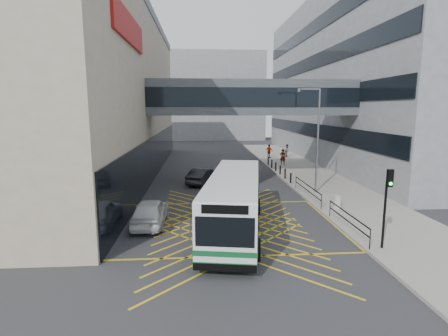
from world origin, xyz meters
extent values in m
plane|color=#333335|center=(0.00, 0.00, 0.00)|extent=(120.00, 120.00, 0.00)
cube|color=#B5A68B|center=(-18.00, 16.00, 8.00)|extent=(24.00, 42.00, 16.00)
cube|color=black|center=(-5.96, 16.00, 2.00)|extent=(0.10, 41.50, 4.00)
cube|color=#9F120F|center=(-5.92, 4.00, 11.50)|extent=(0.18, 9.00, 1.80)
cube|color=gray|center=(-5.96, 16.00, 15.60)|extent=(0.12, 41.50, 0.80)
cube|color=gray|center=(24.00, 24.00, 10.00)|extent=(24.00, 44.00, 20.00)
cube|color=black|center=(11.96, 24.00, 4.00)|extent=(0.10, 43.50, 1.60)
cube|color=black|center=(11.96, 24.00, 8.00)|extent=(0.10, 43.50, 1.60)
cube|color=black|center=(11.96, 24.00, 12.00)|extent=(0.10, 43.50, 1.60)
cube|color=black|center=(11.96, 24.00, 16.00)|extent=(0.10, 43.50, 1.60)
cube|color=gray|center=(-2.00, 60.00, 9.00)|extent=(28.00, 16.00, 18.00)
cube|color=#43484D|center=(3.00, 12.00, 7.50)|extent=(20.00, 4.00, 3.00)
cube|color=black|center=(3.00, 9.98, 7.50)|extent=(19.50, 0.06, 1.60)
cube|color=black|center=(3.00, 14.02, 7.50)|extent=(19.50, 0.06, 1.60)
cube|color=gray|center=(9.00, 15.00, 0.08)|extent=(6.00, 54.00, 0.16)
cube|color=gold|center=(0.00, 0.00, 0.00)|extent=(12.00, 9.00, 0.01)
cube|color=white|center=(0.19, -1.20, 1.69)|extent=(4.29, 11.23, 2.69)
cube|color=#105028|center=(0.19, -1.20, 0.52)|extent=(4.34, 11.27, 0.34)
cube|color=#105028|center=(0.19, -1.20, 1.05)|extent=(4.36, 11.28, 0.22)
cube|color=black|center=(0.29, -0.61, 2.04)|extent=(4.12, 9.86, 1.05)
cube|color=black|center=(-0.72, -6.59, 1.94)|extent=(2.27, 0.46, 1.20)
cube|color=black|center=(-0.73, -6.61, 2.84)|extent=(1.78, 0.36, 0.35)
cube|color=white|center=(0.19, -1.20, 3.05)|extent=(4.26, 11.13, 0.10)
cube|color=black|center=(-0.73, -6.61, 0.50)|extent=(2.47, 0.52, 0.30)
cube|color=black|center=(1.11, 4.21, 0.50)|extent=(2.47, 0.52, 0.30)
cylinder|color=black|center=(-1.65, -4.53, 0.50)|extent=(0.44, 1.03, 1.00)
cylinder|color=black|center=(0.83, -4.95, 0.50)|extent=(0.44, 1.03, 1.00)
cylinder|color=black|center=(-0.51, 2.16, 0.50)|extent=(0.44, 1.03, 1.00)
cylinder|color=black|center=(1.97, 1.73, 0.50)|extent=(0.44, 1.03, 1.00)
imported|color=silver|center=(-4.50, 0.24, 0.77)|extent=(2.08, 4.88, 1.54)
imported|color=black|center=(-1.37, 10.92, 0.71)|extent=(3.40, 4.87, 1.42)
imported|color=gray|center=(2.45, 12.54, 0.65)|extent=(1.81, 4.20, 1.30)
cylinder|color=black|center=(6.82, -4.36, 1.75)|extent=(0.12, 0.12, 3.18)
cube|color=black|center=(6.82, -4.57, 3.53)|extent=(0.27, 0.18, 0.80)
sphere|color=#19E533|center=(6.83, -4.66, 3.29)|extent=(0.15, 0.15, 0.15)
cylinder|color=slate|center=(7.37, 6.73, 4.09)|extent=(0.17, 0.17, 7.85)
cube|color=slate|center=(6.58, 6.78, 8.01)|extent=(1.57, 0.19, 0.10)
cylinder|color=slate|center=(5.80, 6.82, 7.93)|extent=(0.29, 0.29, 0.25)
cylinder|color=#ADA89E|center=(7.30, 2.22, 0.57)|extent=(0.48, 0.48, 0.83)
cube|color=black|center=(6.15, -2.00, 1.11)|extent=(0.05, 5.00, 0.05)
cube|color=black|center=(6.15, -2.00, 0.71)|extent=(0.05, 5.00, 0.05)
cube|color=black|center=(6.15, 5.00, 1.11)|extent=(0.05, 6.00, 0.05)
cube|color=black|center=(6.15, 5.00, 0.71)|extent=(0.05, 6.00, 0.05)
cylinder|color=black|center=(6.15, -4.50, 0.66)|extent=(0.04, 0.04, 1.00)
cylinder|color=black|center=(6.15, 0.50, 0.66)|extent=(0.04, 0.04, 1.00)
cylinder|color=black|center=(6.15, 2.00, 0.66)|extent=(0.04, 0.04, 1.00)
cylinder|color=black|center=(6.15, 8.00, 0.66)|extent=(0.04, 0.04, 1.00)
cylinder|color=black|center=(6.25, 10.00, 0.61)|extent=(0.14, 0.14, 0.90)
cylinder|color=black|center=(6.25, 12.00, 0.61)|extent=(0.14, 0.14, 0.90)
cylinder|color=black|center=(6.25, 14.00, 0.61)|extent=(0.14, 0.14, 0.90)
cylinder|color=black|center=(6.25, 16.00, 0.61)|extent=(0.14, 0.14, 0.90)
cylinder|color=black|center=(6.25, 18.00, 0.61)|extent=(0.14, 0.14, 0.90)
cylinder|color=black|center=(6.25, 20.00, 0.61)|extent=(0.14, 0.14, 0.90)
imported|color=gray|center=(7.86, 19.75, 1.08)|extent=(0.77, 0.58, 1.84)
imported|color=gray|center=(10.00, 26.05, 1.02)|extent=(0.94, 0.93, 1.71)
imported|color=gray|center=(7.45, 25.53, 1.03)|extent=(1.08, 1.08, 1.74)
camera|label=1|loc=(-1.65, -19.27, 6.61)|focal=28.00mm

